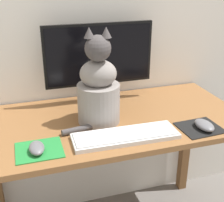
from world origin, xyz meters
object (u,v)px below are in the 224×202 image
Objects in this scene: cat at (98,89)px; computer_mouse_left at (37,148)px; monitor at (99,59)px; keyboard at (126,136)px; computer_mouse_right at (204,125)px.

computer_mouse_left is at bearing -136.66° from cat.
monitor reaches higher than computer_mouse_left.
monitor is at bearing 48.39° from computer_mouse_left.
monitor is 1.24× the size of keyboard.
monitor is 0.57m from computer_mouse_left.
monitor reaches higher than computer_mouse_right.
computer_mouse_right is (0.34, -0.03, 0.01)m from keyboard.
cat is (0.29, 0.18, 0.14)m from computer_mouse_left.
computer_mouse_left reaches higher than keyboard.
keyboard is at bearing 175.27° from computer_mouse_right.
cat is (-0.41, 0.21, 0.14)m from computer_mouse_right.
monitor is 0.45m from keyboard.
keyboard is 0.24m from cat.
keyboard is at bearing -57.55° from cat.
monitor is 0.58m from computer_mouse_right.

